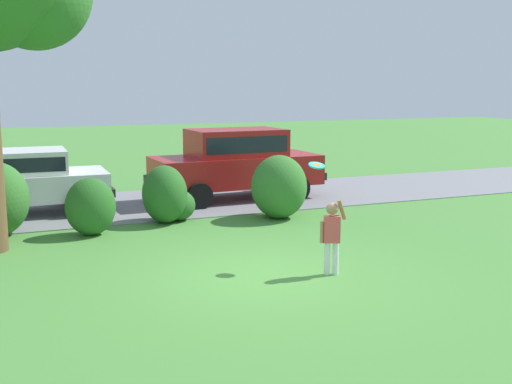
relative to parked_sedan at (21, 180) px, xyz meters
name	(u,v)px	position (x,y,z in m)	size (l,w,h in m)	color
ground_plane	(264,275)	(3.50, -6.72, -0.85)	(80.00, 80.00, 0.00)	#478438
driveway_strip	(163,203)	(3.50, 0.09, -0.84)	(28.00, 4.40, 0.02)	slate
shrub_centre_left	(91,207)	(1.26, -2.80, -0.24)	(1.04, 0.87, 1.21)	#286023
shrub_centre	(168,197)	(3.05, -2.18, -0.26)	(1.24, 1.18, 1.31)	#286023
shrub_centre_right	(279,189)	(5.57, -2.70, -0.15)	(1.30, 1.33, 1.49)	#33702B
parked_sedan	(21,180)	(0.00, 0.00, 0.00)	(4.42, 2.14, 1.56)	white
parked_suv	(236,160)	(5.50, -0.04, 0.23)	(4.76, 2.23, 1.92)	maroon
child_thrower	(332,232)	(4.54, -7.10, -0.13)	(0.48, 0.24, 1.29)	white
frisbee	(317,165)	(4.57, -6.49, 0.90)	(0.28, 0.28, 0.11)	#1EB7B2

